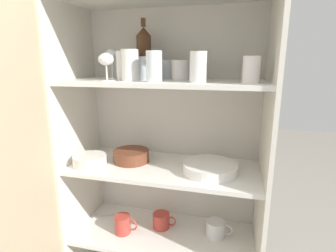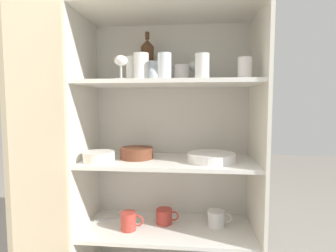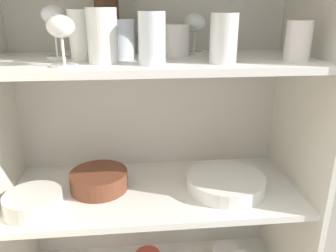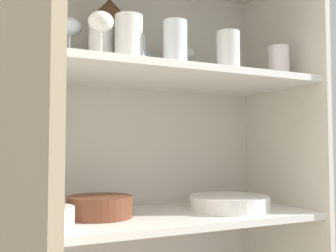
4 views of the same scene
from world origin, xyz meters
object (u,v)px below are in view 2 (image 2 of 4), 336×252
object	(u,v)px
coffee_mug_primary	(129,221)
wine_bottle	(147,61)
mixing_bowl_large	(137,152)
plate_stack_white	(211,157)
serving_bowl_small	(99,156)

from	to	relation	value
coffee_mug_primary	wine_bottle	bearing A→B (deg)	63.14
wine_bottle	mixing_bowl_large	world-z (taller)	wine_bottle
wine_bottle	plate_stack_white	size ratio (longest dim) A/B	1.14
plate_stack_white	coffee_mug_primary	xyz separation A→B (m)	(-0.44, -0.03, -0.35)
mixing_bowl_large	wine_bottle	bearing A→B (deg)	60.69
plate_stack_white	serving_bowl_small	size ratio (longest dim) A/B	1.55
serving_bowl_small	coffee_mug_primary	distance (m)	0.39
wine_bottle	coffee_mug_primary	distance (m)	0.89
mixing_bowl_large	coffee_mug_primary	distance (m)	0.37
serving_bowl_small	mixing_bowl_large	bearing A→B (deg)	31.24
plate_stack_white	coffee_mug_primary	size ratio (longest dim) A/B	2.01
wine_bottle	serving_bowl_small	world-z (taller)	wine_bottle
plate_stack_white	serving_bowl_small	bearing A→B (deg)	-173.51
mixing_bowl_large	serving_bowl_small	world-z (taller)	mixing_bowl_large
coffee_mug_primary	plate_stack_white	bearing A→B (deg)	3.94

